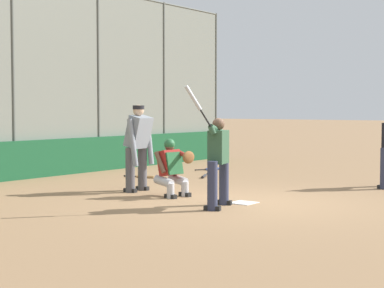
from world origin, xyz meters
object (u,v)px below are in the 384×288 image
Objects in this scene: catcher_behind_plate at (172,167)px; spare_bat_third_base_side at (211,169)px; spare_bat_first_base_side at (143,177)px; spare_bat_by_padding at (204,176)px; batter_at_plate at (218,159)px; umpire_home at (138,145)px.

catcher_behind_plate is 5.44m from spare_bat_third_base_side.
spare_bat_third_base_side is 2.63m from spare_bat_first_base_side.
spare_bat_by_padding and spare_bat_third_base_side have the same top height.
catcher_behind_plate reaches higher than spare_bat_by_padding.
batter_at_plate is at bearing -122.77° from spare_bat_third_base_side.
spare_bat_first_base_side is (-2.83, -4.15, -0.81)m from batter_at_plate.
catcher_behind_plate is 1.42× the size of spare_bat_first_base_side.
umpire_home is at bearing -125.39° from batter_at_plate.
spare_bat_first_base_side is at bearing -74.05° from spare_bat_by_padding.
catcher_behind_plate is at bearing -131.75° from spare_bat_third_base_side.
spare_bat_by_padding is (-3.05, -0.48, -0.93)m from umpire_home.
umpire_home is 2.25× the size of spare_bat_first_base_side.
catcher_behind_plate is 1.35× the size of spare_bat_by_padding.
spare_bat_third_base_side is (-4.63, -1.37, -0.93)m from umpire_home.
batter_at_plate is 2.65× the size of spare_bat_first_base_side.
batter_at_plate is at bearing 10.91° from spare_bat_by_padding.
spare_bat_first_base_side is at bearing -145.69° from umpire_home.
spare_bat_by_padding and spare_bat_first_base_side have the same top height.
catcher_behind_plate is 1.14m from umpire_home.
batter_at_plate is 6.76m from spare_bat_third_base_side.
spare_bat_first_base_side is (2.62, -0.23, 0.00)m from spare_bat_third_base_side.
catcher_behind_plate is 1.41× the size of spare_bat_third_base_side.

